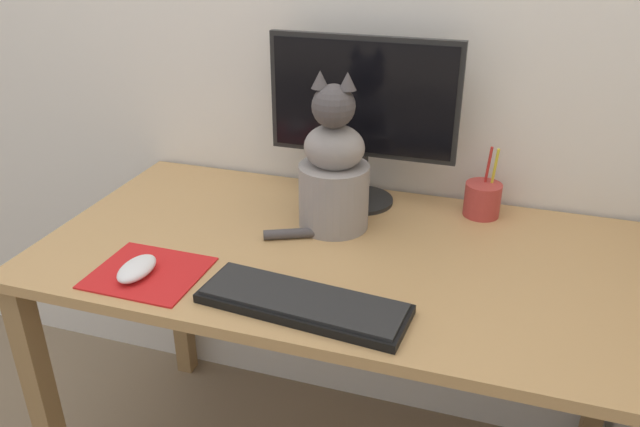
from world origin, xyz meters
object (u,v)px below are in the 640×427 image
at_px(keyboard, 303,303).
at_px(computer_mouse_left, 137,269).
at_px(cat, 333,172).
at_px(pen_cup, 482,199).
at_px(monitor, 362,111).

distance_m(keyboard, computer_mouse_left, 0.36).
height_order(computer_mouse_left, cat, cat).
bearing_deg(pen_cup, keyboard, -119.24).
bearing_deg(computer_mouse_left, monitor, 55.08).
height_order(cat, pen_cup, cat).
relative_size(keyboard, cat, 1.11).
bearing_deg(pen_cup, monitor, -176.46).
bearing_deg(monitor, computer_mouse_left, -124.92).
xyz_separation_m(keyboard, computer_mouse_left, (-0.36, 0.00, 0.01)).
height_order(computer_mouse_left, pen_cup, pen_cup).
xyz_separation_m(monitor, keyboard, (0.02, -0.49, -0.23)).
bearing_deg(pen_cup, cat, -152.77).
relative_size(computer_mouse_left, pen_cup, 0.63).
relative_size(cat, pen_cup, 2.15).
bearing_deg(monitor, keyboard, -88.01).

